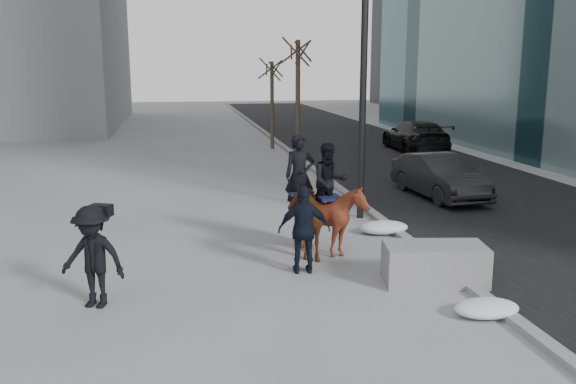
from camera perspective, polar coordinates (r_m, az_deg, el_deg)
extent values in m
plane|color=gray|center=(11.69, 1.06, -8.41)|extent=(120.00, 120.00, 0.00)
cube|color=black|center=(23.04, 13.35, 1.38)|extent=(8.00, 90.00, 0.01)
cube|color=gray|center=(21.75, 3.64, 1.22)|extent=(0.25, 90.00, 0.12)
cube|color=gray|center=(11.83, 13.55, -6.57)|extent=(2.00, 1.23, 0.75)
imported|color=black|center=(19.41, 13.98, 1.44)|extent=(1.78, 4.17, 1.34)
imported|color=black|center=(29.81, 11.84, 5.18)|extent=(2.29, 5.19, 1.48)
imported|color=#45180D|center=(13.15, 1.20, -2.25)|extent=(0.93, 2.01, 1.69)
imported|color=black|center=(13.11, 1.09, 1.55)|extent=(0.65, 0.43, 1.77)
cube|color=#0E1733|center=(13.18, 1.08, -0.04)|extent=(0.48, 0.56, 0.06)
imported|color=#501D10|center=(13.09, 3.98, -2.59)|extent=(1.38, 1.53, 1.58)
imported|color=black|center=(13.06, 3.87, 0.98)|extent=(0.85, 0.68, 1.65)
cube|color=#10163C|center=(13.13, 3.85, -0.51)|extent=(0.52, 0.59, 0.06)
imported|color=black|center=(11.94, 1.53, -3.54)|extent=(1.07, 0.55, 1.75)
cylinder|color=orange|center=(12.39, 0.79, -1.68)|extent=(0.04, 0.18, 0.07)
imported|color=black|center=(10.78, -17.79, -5.82)|extent=(1.30, 1.04, 1.75)
cube|color=black|center=(10.81, -17.09, -1.65)|extent=(0.42, 0.34, 0.20)
cylinder|color=black|center=(16.11, 7.14, 13.35)|extent=(0.18, 0.18, 9.00)
ellipsoid|color=silver|center=(10.64, 18.09, -10.30)|extent=(1.09, 0.69, 0.28)
ellipsoid|color=silver|center=(15.07, 8.95, -3.29)|extent=(1.21, 0.77, 0.31)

